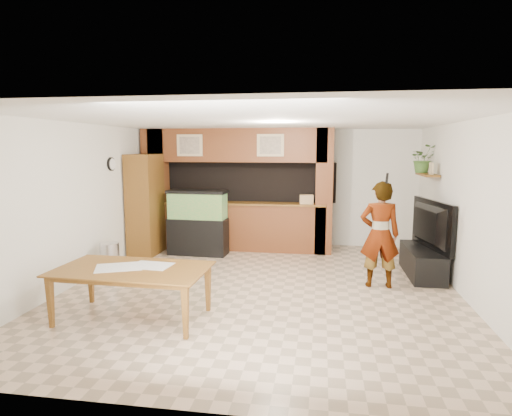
% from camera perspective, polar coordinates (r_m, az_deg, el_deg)
% --- Properties ---
extents(floor, '(6.50, 6.50, 0.00)m').
position_cam_1_polar(floor, '(6.88, 0.81, -10.63)').
color(floor, tan).
rests_on(floor, ground).
extents(ceiling, '(6.50, 6.50, 0.00)m').
position_cam_1_polar(ceiling, '(6.53, 0.85, 11.54)').
color(ceiling, white).
rests_on(ceiling, wall_back).
extents(wall_back, '(6.00, 0.00, 6.00)m').
position_cam_1_polar(wall_back, '(9.79, 3.48, 2.75)').
color(wall_back, silver).
rests_on(wall_back, floor).
extents(wall_left, '(0.00, 6.50, 6.50)m').
position_cam_1_polar(wall_left, '(7.60, -22.19, 0.63)').
color(wall_left, silver).
rests_on(wall_left, floor).
extents(wall_right, '(0.00, 6.50, 6.50)m').
position_cam_1_polar(wall_right, '(6.84, 26.56, -0.38)').
color(wall_right, silver).
rests_on(wall_right, floor).
extents(partition, '(4.20, 0.99, 2.60)m').
position_cam_1_polar(partition, '(9.32, -2.70, 2.57)').
color(partition, brown).
rests_on(partition, floor).
extents(wall_clock, '(0.05, 0.25, 0.25)m').
position_cam_1_polar(wall_clock, '(8.40, -18.70, 5.57)').
color(wall_clock, black).
rests_on(wall_clock, wall_left).
extents(wall_shelf, '(0.25, 0.90, 0.04)m').
position_cam_1_polar(wall_shelf, '(8.64, 21.88, 4.14)').
color(wall_shelf, brown).
rests_on(wall_shelf, wall_right).
extents(pantry_cabinet, '(0.52, 0.85, 2.07)m').
position_cam_1_polar(pantry_cabinet, '(9.13, -14.52, 0.44)').
color(pantry_cabinet, brown).
rests_on(pantry_cabinet, floor).
extents(trash_can, '(0.32, 0.32, 0.59)m').
position_cam_1_polar(trash_can, '(7.80, -18.90, -6.54)').
color(trash_can, '#B2B2B7').
rests_on(trash_can, floor).
extents(aquarium, '(1.21, 0.45, 1.34)m').
position_cam_1_polar(aquarium, '(8.91, -7.76, -2.02)').
color(aquarium, black).
rests_on(aquarium, floor).
extents(tv_stand, '(0.52, 1.42, 0.47)m').
position_cam_1_polar(tv_stand, '(8.01, 21.26, -6.71)').
color(tv_stand, black).
rests_on(tv_stand, floor).
extents(television, '(0.48, 1.47, 0.84)m').
position_cam_1_polar(television, '(7.88, 21.50, -2.09)').
color(television, black).
rests_on(television, tv_stand).
extents(photo_frame, '(0.05, 0.17, 0.22)m').
position_cam_1_polar(photo_frame, '(8.37, 22.34, 4.89)').
color(photo_frame, tan).
rests_on(photo_frame, wall_shelf).
extents(potted_plant, '(0.56, 0.51, 0.54)m').
position_cam_1_polar(potted_plant, '(8.91, 21.37, 6.15)').
color(potted_plant, '#3C6629').
rests_on(potted_plant, wall_shelf).
extents(person, '(0.63, 0.42, 1.69)m').
position_cam_1_polar(person, '(7.02, 16.17, -3.42)').
color(person, '#A18958').
rests_on(person, floor).
extents(microphone, '(0.04, 0.11, 0.17)m').
position_cam_1_polar(microphone, '(6.75, 17.06, 3.78)').
color(microphone, black).
rests_on(microphone, person).
extents(dining_table, '(1.96, 1.14, 0.68)m').
position_cam_1_polar(dining_table, '(5.80, -16.25, -11.02)').
color(dining_table, brown).
rests_on(dining_table, floor).
extents(newspaper_a, '(0.69, 0.61, 0.01)m').
position_cam_1_polar(newspaper_a, '(5.81, -17.80, -7.51)').
color(newspaper_a, silver).
rests_on(newspaper_a, dining_table).
extents(newspaper_b, '(0.55, 0.42, 0.01)m').
position_cam_1_polar(newspaper_b, '(5.77, -13.81, -7.45)').
color(newspaper_b, silver).
rests_on(newspaper_b, dining_table).
extents(counter_box, '(0.30, 0.21, 0.19)m').
position_cam_1_polar(counter_box, '(8.97, 6.74, 1.16)').
color(counter_box, tan).
rests_on(counter_box, partition).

